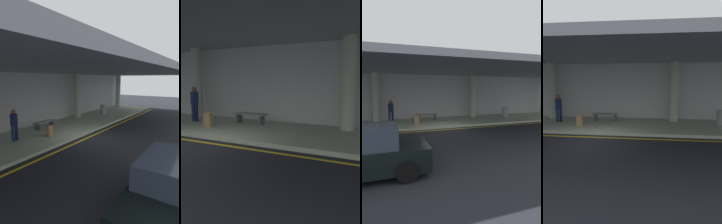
# 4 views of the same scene
# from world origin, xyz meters

# --- Properties ---
(ground_plane) EXTENTS (60.00, 60.00, 0.00)m
(ground_plane) POSITION_xyz_m (0.00, 0.00, 0.00)
(ground_plane) COLOR black
(sidewalk) EXTENTS (26.00, 4.20, 0.15)m
(sidewalk) POSITION_xyz_m (0.00, 3.10, 0.07)
(sidewalk) COLOR #A7B49A
(sidewalk) RESTS_ON ground
(lane_stripe_yellow) EXTENTS (26.00, 0.14, 0.01)m
(lane_stripe_yellow) POSITION_xyz_m (0.00, 0.59, 0.00)
(lane_stripe_yellow) COLOR yellow
(lane_stripe_yellow) RESTS_ON ground
(support_column_center) EXTENTS (0.56, 0.56, 3.65)m
(support_column_center) POSITION_xyz_m (4.00, 4.44, 1.97)
(support_column_center) COLOR #A4B299
(support_column_center) RESTS_ON sidewalk
(support_column_right_mid) EXTENTS (0.56, 0.56, 3.65)m
(support_column_right_mid) POSITION_xyz_m (12.00, 4.44, 1.97)
(support_column_right_mid) COLOR #A2BBA1
(support_column_right_mid) RESTS_ON sidewalk
(ceiling_overhang) EXTENTS (28.00, 13.20, 0.30)m
(ceiling_overhang) POSITION_xyz_m (0.00, 2.60, 3.95)
(ceiling_overhang) COLOR gray
(ceiling_overhang) RESTS_ON support_column_far_left
(terminal_back_wall) EXTENTS (26.00, 0.30, 3.80)m
(terminal_back_wall) POSITION_xyz_m (0.00, 5.35, 1.90)
(terminal_back_wall) COLOR #B2B2B1
(terminal_back_wall) RESTS_ON ground
(car_black) EXTENTS (4.10, 1.92, 1.50)m
(car_black) POSITION_xyz_m (-4.17, -4.83, 0.71)
(car_black) COLOR black
(car_black) RESTS_ON ground
(traveler_with_luggage) EXTENTS (0.38, 0.38, 1.68)m
(traveler_with_luggage) POSITION_xyz_m (-3.01, 3.25, 1.11)
(traveler_with_luggage) COLOR #142648
(traveler_with_luggage) RESTS_ON sidewalk
(suitcase_upright_primary) EXTENTS (0.36, 0.22, 0.90)m
(suitcase_upright_primary) POSITION_xyz_m (-1.35, 2.35, 0.46)
(suitcase_upright_primary) COLOR #8D6E4A
(suitcase_upright_primary) RESTS_ON sidewalk
(bench_metal) EXTENTS (1.60, 0.50, 0.48)m
(bench_metal) POSITION_xyz_m (-0.25, 3.91, 0.50)
(bench_metal) COLOR slate
(bench_metal) RESTS_ON sidewalk
(trash_bin_steel) EXTENTS (0.56, 0.56, 0.85)m
(trash_bin_steel) POSITION_xyz_m (6.64, 3.39, 0.57)
(trash_bin_steel) COLOR gray
(trash_bin_steel) RESTS_ON sidewalk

